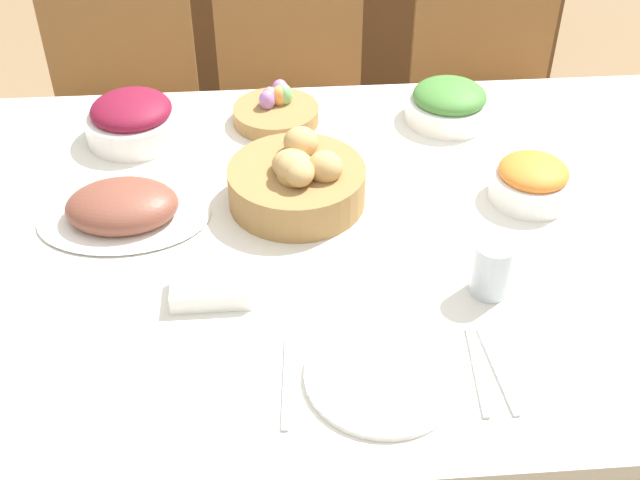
% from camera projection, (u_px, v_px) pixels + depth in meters
% --- Properties ---
extents(ground_plane, '(12.00, 12.00, 0.00)m').
position_uv_depth(ground_plane, '(326.00, 474.00, 1.91)').
color(ground_plane, '#937551').
extents(dining_table, '(1.88, 1.07, 0.74)m').
position_uv_depth(dining_table, '(327.00, 368.00, 1.68)').
color(dining_table, silver).
rests_on(dining_table, ground).
extents(chair_far_left, '(0.42, 0.42, 0.90)m').
position_uv_depth(chair_far_left, '(122.00, 113.00, 2.27)').
color(chair_far_left, olive).
rests_on(chair_far_left, ground).
extents(chair_far_center, '(0.44, 0.44, 0.90)m').
position_uv_depth(chair_far_center, '(290.00, 107.00, 2.30)').
color(chair_far_center, olive).
rests_on(chair_far_center, ground).
extents(chair_far_right, '(0.43, 0.43, 0.90)m').
position_uv_depth(chair_far_right, '(488.00, 99.00, 2.33)').
color(chair_far_right, olive).
rests_on(chair_far_right, ground).
extents(bread_basket, '(0.26, 0.26, 0.12)m').
position_uv_depth(bread_basket, '(298.00, 180.00, 1.48)').
color(bread_basket, '#9E7542').
rests_on(bread_basket, dining_table).
extents(egg_basket, '(0.19, 0.19, 0.08)m').
position_uv_depth(egg_basket, '(276.00, 111.00, 1.73)').
color(egg_basket, '#9E7542').
rests_on(egg_basket, dining_table).
extents(ham_platter, '(0.31, 0.22, 0.08)m').
position_uv_depth(ham_platter, '(123.00, 208.00, 1.45)').
color(ham_platter, white).
rests_on(ham_platter, dining_table).
extents(beet_salad_bowl, '(0.20, 0.20, 0.10)m').
position_uv_depth(beet_salad_bowl, '(133.00, 119.00, 1.66)').
color(beet_salad_bowl, white).
rests_on(beet_salad_bowl, dining_table).
extents(green_salad_bowl, '(0.19, 0.19, 0.09)m').
position_uv_depth(green_salad_bowl, '(449.00, 103.00, 1.72)').
color(green_salad_bowl, white).
rests_on(green_salad_bowl, dining_table).
extents(carrot_bowl, '(0.15, 0.15, 0.08)m').
position_uv_depth(carrot_bowl, '(532.00, 181.00, 1.50)').
color(carrot_bowl, white).
rests_on(carrot_bowl, dining_table).
extents(dinner_plate, '(0.23, 0.23, 0.01)m').
position_uv_depth(dinner_plate, '(383.00, 375.00, 1.17)').
color(dinner_plate, white).
rests_on(dinner_plate, dining_table).
extents(fork, '(0.02, 0.17, 0.00)m').
position_uv_depth(fork, '(287.00, 382.00, 1.16)').
color(fork, silver).
rests_on(fork, dining_table).
extents(knife, '(0.02, 0.17, 0.00)m').
position_uv_depth(knife, '(477.00, 371.00, 1.18)').
color(knife, silver).
rests_on(knife, dining_table).
extents(spoon, '(0.02, 0.17, 0.00)m').
position_uv_depth(spoon, '(497.00, 370.00, 1.18)').
color(spoon, silver).
rests_on(spoon, dining_table).
extents(drinking_cup, '(0.06, 0.06, 0.10)m').
position_uv_depth(drinking_cup, '(492.00, 269.00, 1.29)').
color(drinking_cup, silver).
rests_on(drinking_cup, dining_table).
extents(butter_dish, '(0.13, 0.08, 0.03)m').
position_uv_depth(butter_dish, '(211.00, 289.00, 1.30)').
color(butter_dish, white).
rests_on(butter_dish, dining_table).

